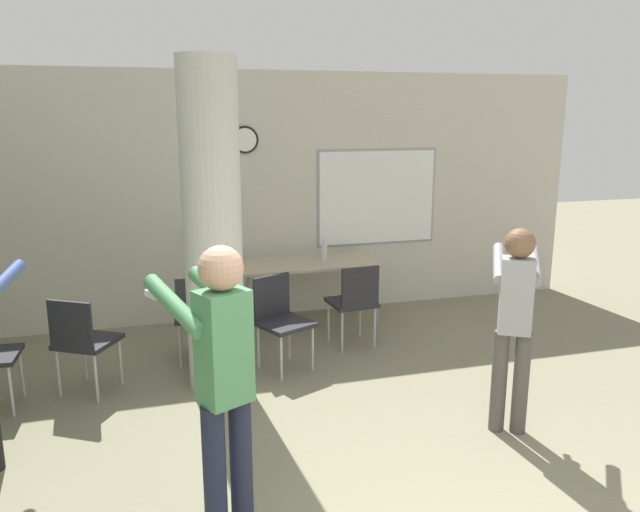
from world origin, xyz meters
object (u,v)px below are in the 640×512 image
object	(u,v)px
chair_table_front	(280,316)
chair_near_pillar	(82,338)
folding_table	(308,266)
chair_table_right	(354,299)
bottle_on_table	(324,252)
chair_table_left	(198,311)
person_playing_side	(515,314)
person_playing_front	(222,375)

from	to	relation	value
chair_table_front	chair_near_pillar	world-z (taller)	same
folding_table	chair_table_right	distance (m)	0.85
folding_table	bottle_on_table	xyz separation A→B (m)	(0.19, 0.02, 0.15)
chair_table_left	chair_table_front	world-z (taller)	same
chair_table_left	person_playing_side	bearing A→B (deg)	-42.96
chair_table_left	chair_near_pillar	xyz separation A→B (m)	(-1.00, -0.44, 0.00)
person_playing_front	person_playing_side	world-z (taller)	person_playing_front
chair_table_right	person_playing_side	size ratio (longest dim) A/B	0.56
chair_table_front	chair_table_right	bearing A→B (deg)	20.40
chair_table_right	person_playing_side	bearing A→B (deg)	-74.10
chair_table_right	person_playing_front	distance (m)	3.13
chair_table_left	chair_table_right	size ratio (longest dim) A/B	1.00
chair_table_left	bottle_on_table	bearing A→B (deg)	27.71
chair_table_left	person_playing_side	distance (m)	2.91
bottle_on_table	chair_table_front	world-z (taller)	bottle_on_table
chair_near_pillar	person_playing_side	world-z (taller)	person_playing_side
chair_table_left	chair_near_pillar	distance (m)	1.09
chair_table_left	person_playing_front	size ratio (longest dim) A/B	0.51
folding_table	chair_table_left	xyz separation A→B (m)	(-1.28, -0.75, -0.17)
chair_table_right	person_playing_side	world-z (taller)	person_playing_side
folding_table	person_playing_side	xyz separation A→B (m)	(0.83, -2.72, 0.24)
chair_table_left	chair_table_right	world-z (taller)	same
chair_table_left	chair_near_pillar	bearing A→B (deg)	-156.04
chair_table_right	bottle_on_table	bearing A→B (deg)	95.83
folding_table	person_playing_side	world-z (taller)	person_playing_side
folding_table	chair_near_pillar	size ratio (longest dim) A/B	1.78
chair_near_pillar	chair_table_left	bearing A→B (deg)	23.96
chair_table_left	folding_table	bearing A→B (deg)	30.43
folding_table	chair_table_right	world-z (taller)	chair_table_right
folding_table	person_playing_side	size ratio (longest dim) A/B	0.99
chair_table_right	person_playing_side	distance (m)	2.06
chair_table_front	bottle_on_table	bearing A→B (deg)	55.91
folding_table	chair_table_left	size ratio (longest dim) A/B	1.78
chair_table_left	chair_table_right	distance (m)	1.56
folding_table	chair_table_front	bearing A→B (deg)	-117.19
bottle_on_table	chair_near_pillar	distance (m)	2.78
bottle_on_table	chair_near_pillar	bearing A→B (deg)	-153.77
bottle_on_table	chair_table_front	distance (m)	1.38
chair_table_right	person_playing_front	xyz separation A→B (m)	(-1.66, -2.61, 0.49)
chair_table_right	person_playing_side	xyz separation A→B (m)	(0.55, -1.94, 0.41)
folding_table	bottle_on_table	bearing A→B (deg)	6.39
bottle_on_table	chair_table_right	world-z (taller)	bottle_on_table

